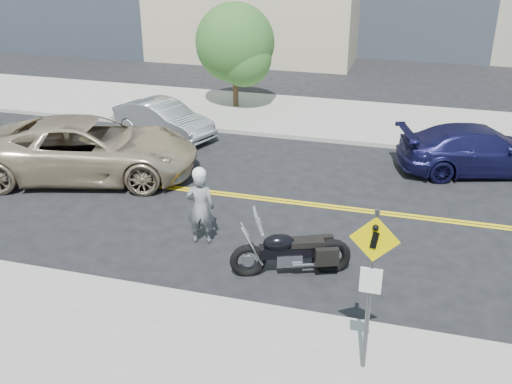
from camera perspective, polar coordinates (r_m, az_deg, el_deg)
The scene contains 10 objects.
ground_plane at distance 16.89m, azimuth -1.71°, elevation -0.36°, with size 120.00×120.00×0.00m, color black.
sidewalk_near at distance 11.03m, azimuth -13.82°, elevation -16.13°, with size 60.00×5.00×0.15m, color #9E9B91.
sidewalk_far at distance 23.64m, azimuth 3.73°, elevation 7.27°, with size 60.00×5.00×0.15m, color #9E9B91.
pedestrian_sign at distance 9.78m, azimuth 10.91°, elevation -7.94°, with size 0.78×0.08×3.00m.
motorcyclist at distance 14.17m, azimuth -5.32°, elevation -1.30°, with size 0.75×0.57×1.94m.
motorcycle at distance 12.98m, azimuth 3.42°, elevation -4.76°, with size 2.57×0.78×1.56m, color black, non-canonical shape.
suv at distance 18.51m, azimuth -15.62°, elevation 4.00°, with size 2.95×6.40×1.78m, color tan.
parked_car_silver at distance 21.56m, azimuth -8.82°, elevation 6.85°, with size 1.35×3.88×1.28m, color gray.
parked_car_blue at distance 19.46m, azimuth 20.56°, elevation 3.79°, with size 2.01×4.94×1.43m, color #171644.
tree_far_a at distance 24.07m, azimuth -2.02°, elevation 14.02°, with size 3.10×3.10×4.24m.
Camera 1 is at (4.62, -14.57, 7.17)m, focal length 42.00 mm.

